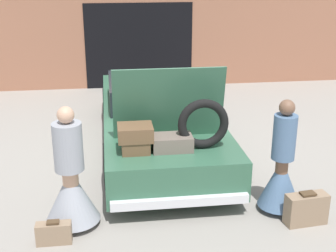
# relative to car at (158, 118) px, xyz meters

# --- Properties ---
(ground_plane) EXTENTS (40.00, 40.00, 0.00)m
(ground_plane) POSITION_rel_car_xyz_m (0.00, 0.01, -0.56)
(ground_plane) COLOR gray
(garage_wall_back) EXTENTS (12.00, 0.14, 2.80)m
(garage_wall_back) POSITION_rel_car_xyz_m (0.00, 4.35, 0.83)
(garage_wall_back) COLOR #9E664C
(garage_wall_back) RESTS_ON ground_plane
(car) EXTENTS (1.95, 5.26, 1.82)m
(car) POSITION_rel_car_xyz_m (0.00, 0.00, 0.00)
(car) COLOR #336047
(car) RESTS_ON ground_plane
(person_left) EXTENTS (0.70, 0.70, 1.60)m
(person_left) POSITION_rel_car_xyz_m (-1.38, -2.51, 0.00)
(person_left) COLOR tan
(person_left) RESTS_ON ground_plane
(person_right) EXTENTS (0.58, 0.58, 1.58)m
(person_right) POSITION_rel_car_xyz_m (1.39, -2.50, 0.00)
(person_right) COLOR brown
(person_right) RESTS_ON ground_plane
(suitcase_beside_left_person) EXTENTS (0.42, 0.16, 0.30)m
(suitcase_beside_left_person) POSITION_rel_car_xyz_m (-1.59, -2.91, -0.42)
(suitcase_beside_left_person) COLOR #8C7259
(suitcase_beside_left_person) RESTS_ON ground_plane
(suitcase_beside_right_person) EXTENTS (0.56, 0.27, 0.44)m
(suitcase_beside_right_person) POSITION_rel_car_xyz_m (1.61, -2.89, -0.35)
(suitcase_beside_right_person) COLOR #8C7259
(suitcase_beside_right_person) RESTS_ON ground_plane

